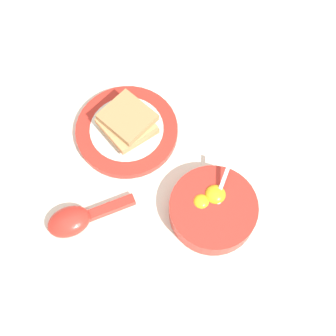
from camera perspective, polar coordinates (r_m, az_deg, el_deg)
ground_plane at (r=0.86m, az=-1.20°, el=-7.54°), size 3.00×3.00×0.00m
egg_bowl at (r=0.86m, az=5.50°, el=-5.01°), size 0.16×0.16×0.07m
toast_plate at (r=0.94m, az=-5.02°, el=4.56°), size 0.20×0.20×0.02m
toast_sandwich at (r=0.91m, az=-5.02°, el=5.53°), size 0.12×0.12×0.04m
soup_spoon at (r=0.87m, az=-11.25°, el=-6.19°), size 0.06×0.17×0.04m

